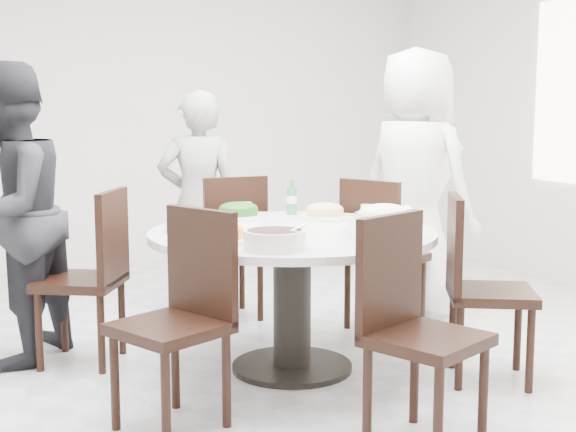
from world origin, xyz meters
name	(u,v)px	position (x,y,z in m)	size (l,w,h in m)	color
floor	(250,364)	(0.00, 0.00, 0.00)	(6.00, 6.00, 0.01)	silver
wall_back	(111,104)	(0.00, 3.00, 1.40)	(6.00, 0.01, 2.80)	silver
dining_table	(292,301)	(0.17, -0.18, 0.38)	(1.50, 1.50, 0.75)	silver
chair_ne	(386,254)	(1.05, 0.29, 0.47)	(0.42, 0.42, 0.95)	black
chair_n	(226,247)	(0.24, 0.95, 0.47)	(0.42, 0.42, 0.95)	black
chair_nw	(80,277)	(-0.81, 0.43, 0.47)	(0.42, 0.42, 0.95)	black
chair_sw	(170,322)	(-0.65, -0.65, 0.47)	(0.42, 0.42, 0.95)	black
chair_s	(427,334)	(0.24, -1.28, 0.47)	(0.42, 0.42, 0.95)	black
chair_se	(491,289)	(1.00, -0.77, 0.47)	(0.42, 0.42, 0.95)	black
diner_right	(416,183)	(1.41, 0.50, 0.88)	(0.86, 0.56, 1.77)	white
diner_middle	(199,203)	(0.14, 1.18, 0.75)	(0.54, 0.36, 1.49)	black
diner_left	(9,215)	(-1.15, 0.60, 0.81)	(0.79, 0.62, 1.63)	black
dish_greens	(238,213)	(0.07, 0.33, 0.79)	(0.29, 0.29, 0.07)	white
dish_pale	(325,213)	(0.51, 0.09, 0.79)	(0.27, 0.27, 0.07)	white
dish_orange	(207,226)	(-0.25, -0.03, 0.78)	(0.24, 0.24, 0.06)	white
dish_redbrown	(383,223)	(0.60, -0.37, 0.79)	(0.30, 0.30, 0.07)	white
dish_tofu	(223,236)	(-0.30, -0.38, 0.78)	(0.26, 0.26, 0.07)	white
rice_bowl	(385,226)	(0.46, -0.62, 0.81)	(0.30, 0.30, 0.13)	silver
soup_bowl	(274,240)	(-0.15, -0.63, 0.79)	(0.29, 0.29, 0.09)	white
beverage_bottle	(292,197)	(0.43, 0.36, 0.85)	(0.06, 0.06, 0.21)	#317C45
tea_cups	(249,209)	(0.18, 0.42, 0.79)	(0.07, 0.07, 0.08)	white
chopsticks	(247,214)	(0.18, 0.45, 0.76)	(0.24, 0.04, 0.01)	tan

